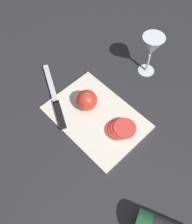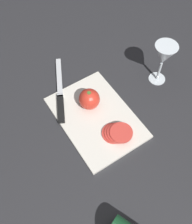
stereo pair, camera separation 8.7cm
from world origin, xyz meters
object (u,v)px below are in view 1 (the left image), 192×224
wine_glass (151,47)px  knife (58,108)px  whole_tomato (87,100)px  tomato_slice_stack_near (121,129)px

wine_glass → knife: (-0.09, -0.36, -0.11)m
whole_tomato → knife: 0.11m
knife → tomato_slice_stack_near: tomato_slice_stack_near is taller
tomato_slice_stack_near → whole_tomato: bearing=-174.9°
knife → whole_tomato: bearing=-100.6°
whole_tomato → tomato_slice_stack_near: (0.15, 0.01, -0.02)m
tomato_slice_stack_near → wine_glass: bearing=113.2°
wine_glass → whole_tomato: wine_glass is taller
wine_glass → knife: wine_glass is taller
knife → tomato_slice_stack_near: size_ratio=2.89×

